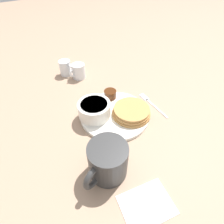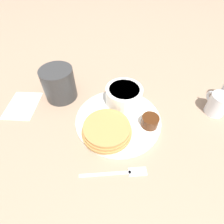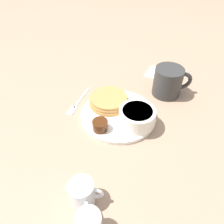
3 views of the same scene
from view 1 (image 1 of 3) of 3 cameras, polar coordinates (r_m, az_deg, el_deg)
The scene contains 11 objects.
ground_plane at distance 0.60m, azimuth 0.84°, elevation -1.07°, with size 4.00×4.00×0.00m, color #9E7F66.
plate at distance 0.60m, azimuth 0.84°, elevation -0.66°, with size 0.23×0.23×0.01m.
pancake_stack at distance 0.58m, azimuth 6.36°, elevation 0.18°, with size 0.13×0.13×0.03m.
bowl at distance 0.57m, azimuth -5.78°, elevation 0.91°, with size 0.11×0.11×0.05m.
syrup_cup at distance 0.64m, azimuth -0.60°, elevation 5.84°, with size 0.04×0.04×0.03m.
butter_ramekin at distance 0.58m, azimuth -7.12°, elevation 0.82°, with size 0.05×0.05×0.05m.
coffee_mug at distance 0.43m, azimuth -1.57°, elevation -15.78°, with size 0.13×0.10×0.10m.
creamer_pitcher_near at distance 0.78m, azimuth -10.89°, elevation 12.99°, with size 0.08×0.05×0.06m.
creamer_pitcher_far at distance 0.82m, azimuth -14.95°, elevation 13.79°, with size 0.05×0.07×0.07m.
fork at distance 0.66m, azimuth 12.33°, elevation 3.19°, with size 0.03×0.15×0.00m.
napkin at distance 0.45m, azimuth 11.23°, elevation -27.53°, with size 0.13×0.11×0.00m.
Camera 1 is at (0.25, 0.34, 0.42)m, focal length 28.00 mm.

